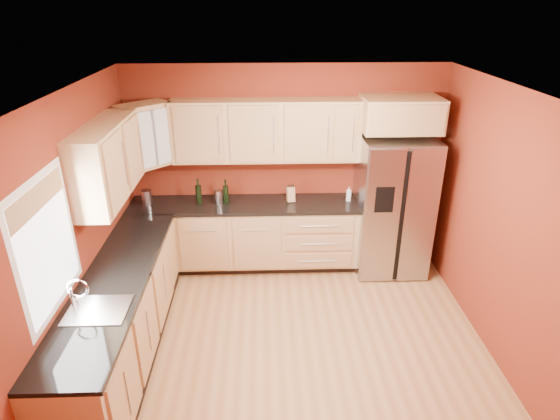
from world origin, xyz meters
name	(u,v)px	position (x,y,z in m)	size (l,w,h in m)	color
floor	(294,350)	(0.00, 0.00, 0.00)	(4.00, 4.00, 0.00)	#9B653C
ceiling	(298,95)	(0.00, 0.00, 2.60)	(4.00, 4.00, 0.00)	white
wall_back	(286,167)	(0.00, 2.00, 1.30)	(4.00, 0.04, 2.60)	maroon
wall_front	(321,419)	(0.00, -2.00, 1.30)	(4.00, 0.04, 2.60)	maroon
wall_left	(74,243)	(-2.00, 0.00, 1.30)	(0.04, 4.00, 2.60)	maroon
wall_right	(511,235)	(2.00, 0.00, 1.30)	(0.04, 4.00, 2.60)	maroon
base_cabinets_back	(245,236)	(-0.55, 1.70, 0.44)	(2.90, 0.60, 0.88)	tan
base_cabinets_left	(121,319)	(-1.70, 0.00, 0.44)	(0.60, 2.80, 0.88)	tan
countertop_back	(243,205)	(-0.55, 1.69, 0.90)	(2.90, 0.62, 0.04)	black
countertop_left	(115,280)	(-1.69, 0.00, 0.90)	(0.62, 2.80, 0.04)	black
upper_cabinets_back	(266,131)	(-0.25, 1.83, 1.83)	(2.30, 0.33, 0.75)	tan
upper_cabinets_left	(108,161)	(-1.83, 0.72, 1.83)	(0.33, 1.35, 0.75)	tan
corner_upper_cabinet	(146,135)	(-1.67, 1.67, 1.83)	(0.62, 0.33, 0.75)	tan
over_fridge_cabinet	(401,114)	(1.35, 1.70, 2.05)	(0.92, 0.60, 0.40)	tan
refrigerator	(392,205)	(1.35, 1.62, 0.89)	(0.90, 0.75, 1.78)	silver
window	(47,245)	(-1.98, -0.50, 1.55)	(0.03, 0.90, 1.00)	white
sink_faucet	(95,296)	(-1.69, -0.50, 1.07)	(0.50, 0.42, 0.30)	silver
canister_left	(219,197)	(-0.86, 1.71, 1.01)	(0.11, 0.11, 0.18)	silver
canister_right	(147,198)	(-1.76, 1.69, 1.02)	(0.12, 0.12, 0.20)	silver
wine_bottle_a	(198,191)	(-1.11, 1.70, 1.09)	(0.08, 0.08, 0.34)	black
wine_bottle_b	(226,191)	(-0.77, 1.71, 1.08)	(0.07, 0.07, 0.32)	black
knife_block	(291,194)	(0.05, 1.74, 1.02)	(0.10, 0.09, 0.19)	tan
soap_dispenser	(349,194)	(0.80, 1.73, 1.01)	(0.06, 0.06, 0.18)	white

